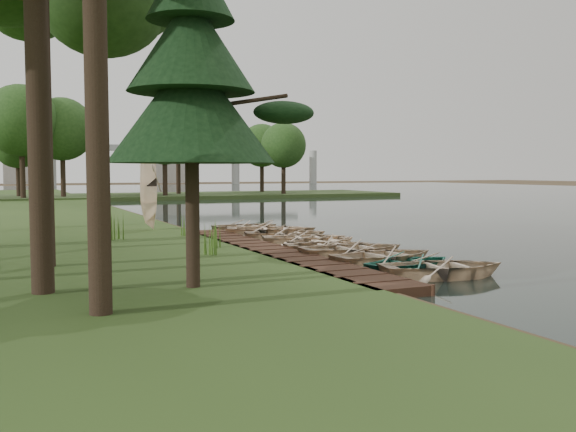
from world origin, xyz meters
name	(u,v)px	position (x,y,z in m)	size (l,w,h in m)	color
ground	(313,255)	(0.00, 0.00, 0.00)	(300.00, 300.00, 0.00)	#3D2F1D
water	(528,207)	(30.00, 20.00, 0.03)	(130.00, 200.00, 0.05)	black
boardwalk	(271,254)	(-1.60, 0.00, 0.15)	(1.60, 16.00, 0.30)	#372015
peninsula	(176,196)	(8.00, 50.00, 0.23)	(50.00, 14.00, 0.45)	#2F411D
far_trees	(146,139)	(4.67, 50.00, 6.43)	(45.60, 5.60, 8.80)	black
bridge	(113,152)	(12.31, 120.00, 7.08)	(95.90, 4.00, 8.60)	#A5A5A0
building_a	(171,147)	(30.00, 140.00, 9.00)	(10.00, 8.00, 18.00)	#A5A5A0
building_b	(21,158)	(-5.00, 145.00, 6.00)	(8.00, 8.00, 12.00)	#A5A5A0
rowboat_0	(443,264)	(1.04, -5.96, 0.42)	(2.53, 3.54, 0.73)	beige
rowboat_1	(412,261)	(0.88, -4.72, 0.37)	(2.20, 3.08, 0.64)	teal
rowboat_2	(385,253)	(0.86, -3.34, 0.42)	(2.56, 3.58, 0.74)	beige
rowboat_3	(353,247)	(0.79, -1.46, 0.43)	(2.64, 3.69, 0.76)	beige
rowboat_4	(328,243)	(0.70, 0.18, 0.38)	(2.27, 3.17, 0.66)	beige
rowboat_5	(325,239)	(1.30, 1.55, 0.37)	(2.23, 3.12, 0.65)	beige
rowboat_6	(305,236)	(0.98, 2.68, 0.40)	(2.40, 3.36, 0.70)	beige
rowboat_7	(286,232)	(0.99, 4.53, 0.41)	(2.48, 3.48, 0.72)	beige
rowboat_8	(271,228)	(0.90, 5.93, 0.46)	(2.85, 4.00, 0.83)	beige
rowboat_9	(267,227)	(1.27, 7.33, 0.36)	(2.14, 3.00, 0.62)	beige
rowboat_10	(246,225)	(0.78, 8.78, 0.39)	(2.32, 3.24, 0.67)	beige
stored_rowboat	(152,221)	(-3.70, 9.16, 0.67)	(2.56, 3.58, 0.74)	beige
tree_6	(44,10)	(-7.89, 12.32, 10.49)	(4.08, 4.08, 12.10)	black
pine_tree	(191,73)	(-6.02, -5.85, 5.20)	(3.80, 3.80, 7.96)	black
reeds_0	(210,239)	(-3.95, -0.55, 0.81)	(0.60, 0.60, 1.02)	#3F661E
reeds_1	(218,234)	(-3.07, 1.32, 0.77)	(0.60, 0.60, 0.94)	#3F661E
reeds_2	(117,227)	(-5.90, 5.38, 0.81)	(0.60, 0.60, 1.02)	#3F661E
reeds_3	(187,224)	(-3.00, 5.63, 0.81)	(0.60, 0.60, 1.03)	#3F661E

